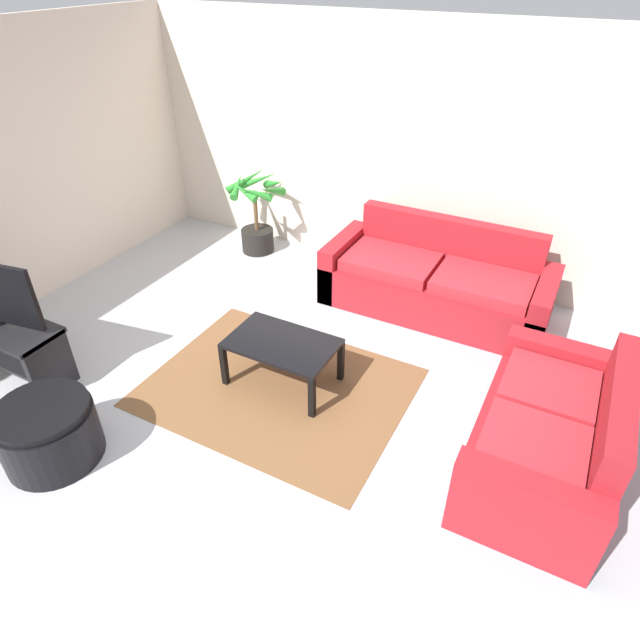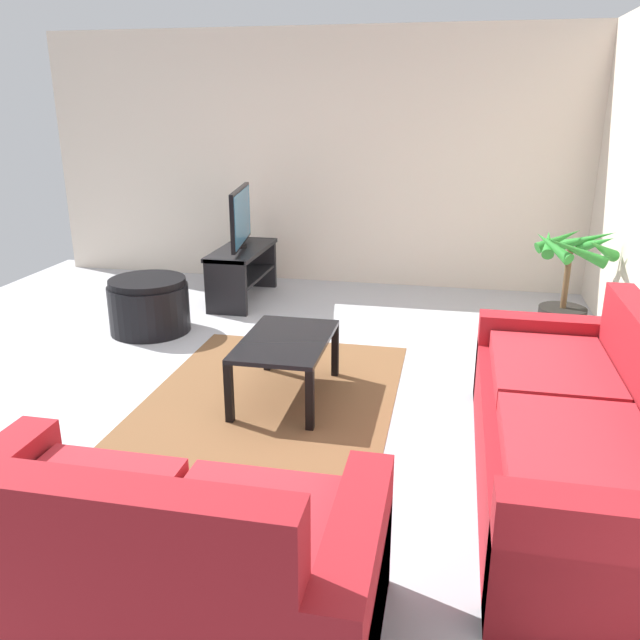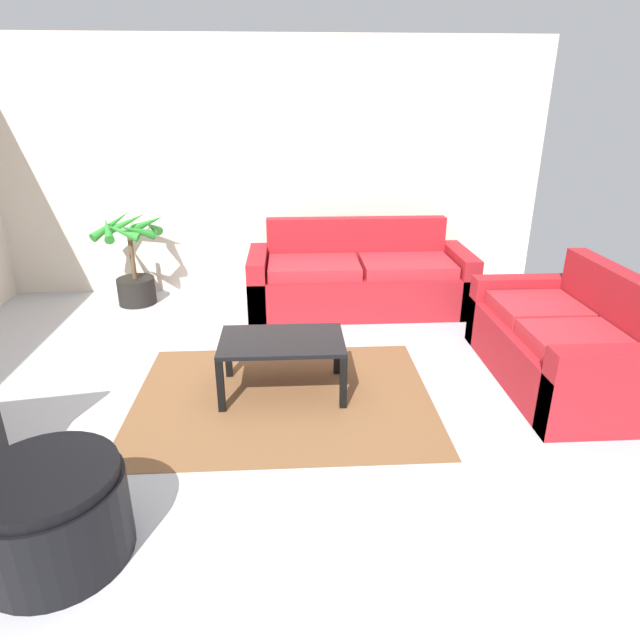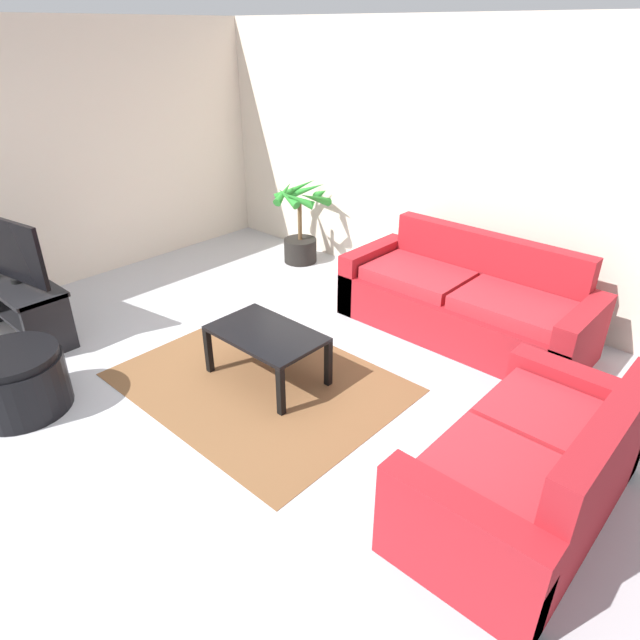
% 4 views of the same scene
% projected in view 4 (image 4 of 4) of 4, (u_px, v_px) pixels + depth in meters
% --- Properties ---
extents(ground_plane, '(6.60, 6.60, 0.00)m').
position_uv_depth(ground_plane, '(210.00, 400.00, 4.32)').
color(ground_plane, '#B2B2B7').
extents(wall_back, '(6.00, 0.06, 2.70)m').
position_uv_depth(wall_back, '(434.00, 163.00, 5.64)').
color(wall_back, beige).
rests_on(wall_back, ground).
extents(wall_left, '(0.06, 6.00, 2.70)m').
position_uv_depth(wall_left, '(11.00, 167.00, 5.48)').
color(wall_left, beige).
rests_on(wall_left, ground).
extents(couch_main, '(2.29, 0.90, 0.90)m').
position_uv_depth(couch_main, '(465.00, 304.00, 5.13)').
color(couch_main, maroon).
rests_on(couch_main, ground).
extents(couch_loveseat, '(0.90, 1.68, 0.90)m').
position_uv_depth(couch_loveseat, '(528.00, 472.00, 3.20)').
color(couch_loveseat, maroon).
rests_on(couch_loveseat, ground).
extents(tv_stand, '(1.10, 0.45, 0.55)m').
position_uv_depth(tv_stand, '(23.00, 302.00, 5.06)').
color(tv_stand, black).
rests_on(tv_stand, ground).
extents(tv, '(0.99, 0.20, 0.60)m').
position_uv_depth(tv, '(8.00, 249.00, 4.82)').
color(tv, black).
rests_on(tv, tv_stand).
extents(coffee_table, '(0.92, 0.58, 0.43)m').
position_uv_depth(coffee_table, '(266.00, 339.00, 4.42)').
color(coffee_table, black).
rests_on(coffee_table, ground).
extents(area_rug, '(2.20, 1.70, 0.01)m').
position_uv_depth(area_rug, '(259.00, 382.00, 4.53)').
color(area_rug, brown).
rests_on(area_rug, ground).
extents(potted_palm, '(0.80, 0.73, 0.98)m').
position_uv_depth(potted_palm, '(301.00, 228.00, 6.68)').
color(potted_palm, black).
rests_on(potted_palm, ground).
extents(ottoman, '(0.70, 0.70, 0.48)m').
position_uv_depth(ottoman, '(18.00, 381.00, 4.13)').
color(ottoman, black).
rests_on(ottoman, ground).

